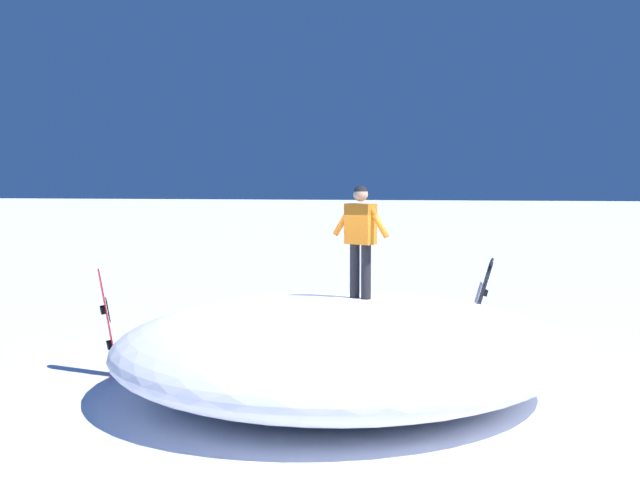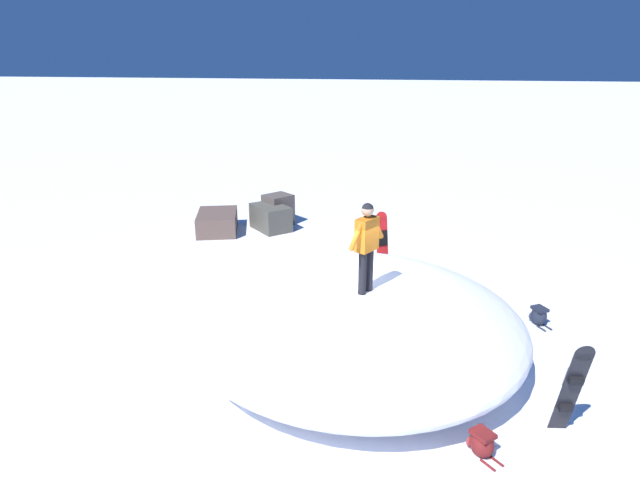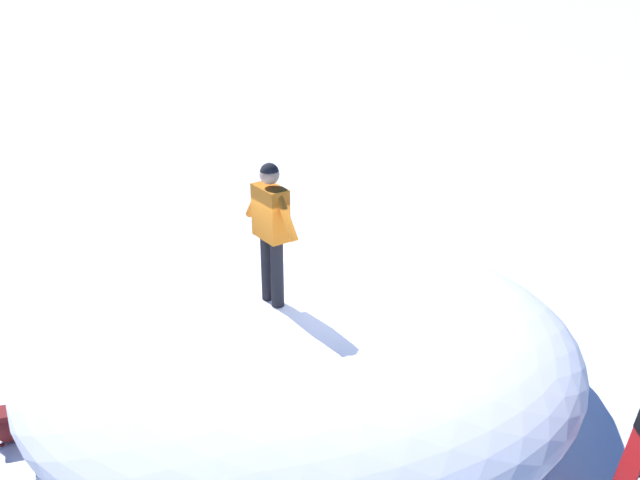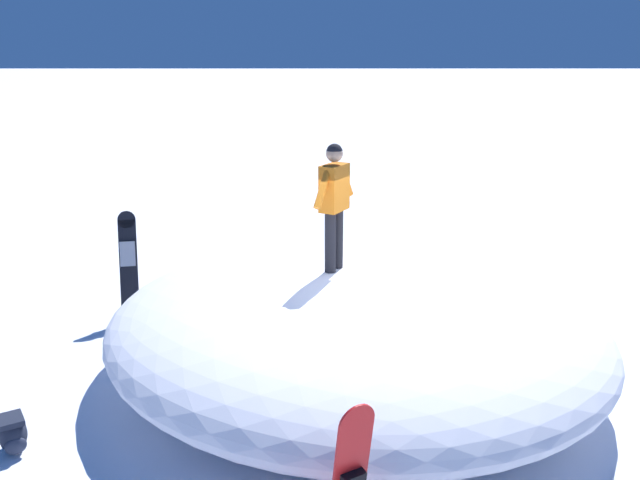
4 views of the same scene
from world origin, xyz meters
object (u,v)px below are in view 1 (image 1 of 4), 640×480
snowboard_primary_upright (480,303)px  backpack_near (515,355)px  snowboard_secondary_upright (107,321)px  backpack_far (283,328)px  snowboarder_standing (360,232)px

snowboard_primary_upright → backpack_near: snowboard_primary_upright is taller
snowboard_primary_upright → snowboard_secondary_upright: size_ratio=0.99×
backpack_near → backpack_far: (-1.46, -4.20, 0.00)m
backpack_near → snowboard_secondary_upright: bearing=-72.5°
snowboard_secondary_upright → backpack_near: snowboard_secondary_upright is taller
snowboarder_standing → snowboard_primary_upright: 3.76m
snowboard_secondary_upright → backpack_near: bearing=107.5°
snowboarder_standing → snowboard_primary_upright: size_ratio=0.97×
snowboard_secondary_upright → backpack_far: size_ratio=3.06×
snowboarder_standing → backpack_near: snowboarder_standing is taller
snowboard_secondary_upright → backpack_far: (-3.37, 1.88, -0.66)m
snowboarder_standing → snowboard_secondary_upright: 4.12m
snowboard_secondary_upright → snowboarder_standing: bearing=90.5°
snowboard_primary_upright → backpack_far: (-0.26, -3.63, -0.64)m
backpack_far → snowboarder_standing: bearing=30.8°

